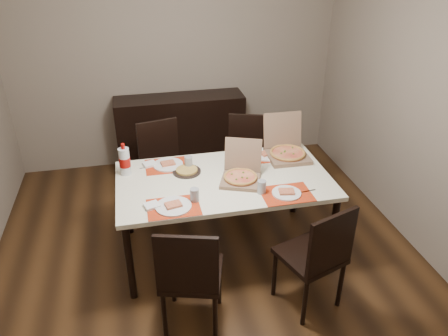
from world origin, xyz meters
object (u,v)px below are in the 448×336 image
(chair_far_left, at_px, (163,163))
(soda_bottle, at_px, (125,161))
(dining_table, at_px, (224,185))
(chair_near_right, at_px, (317,255))
(dip_bowl, at_px, (240,167))
(chair_near_left, at_px, (190,275))
(pizza_box_center, at_px, (241,174))
(chair_far_right, at_px, (247,156))
(sideboard, at_px, (181,133))

(chair_far_left, distance_m, soda_bottle, 0.77)
(dining_table, relative_size, soda_bottle, 6.28)
(chair_near_right, bearing_deg, dip_bowl, 109.76)
(chair_near_left, xyz_separation_m, chair_near_right, (0.94, 0.01, 0.00))
(chair_near_left, bearing_deg, dining_table, 63.32)
(chair_far_left, height_order, pizza_box_center, pizza_box_center)
(pizza_box_center, distance_m, dip_bowl, 0.20)
(chair_far_right, bearing_deg, soda_bottle, -156.12)
(sideboard, distance_m, pizza_box_center, 1.80)
(chair_near_right, bearing_deg, pizza_box_center, 116.35)
(chair_near_right, relative_size, chair_far_right, 1.00)
(sideboard, relative_size, soda_bottle, 5.24)
(sideboard, height_order, chair_far_right, chair_far_right)
(dining_table, bearing_deg, chair_far_right, 62.02)
(chair_near_left, height_order, soda_bottle, soda_bottle)
(dining_table, relative_size, chair_near_left, 1.94)
(chair_near_right, height_order, soda_bottle, soda_bottle)
(chair_far_right, bearing_deg, chair_near_left, -117.32)
(chair_near_left, distance_m, chair_far_left, 1.69)
(sideboard, bearing_deg, dip_bowl, -77.84)
(chair_far_left, xyz_separation_m, dip_bowl, (0.63, -0.71, 0.25))
(chair_near_right, xyz_separation_m, pizza_box_center, (-0.39, 0.78, 0.29))
(soda_bottle, bearing_deg, chair_far_left, 58.99)
(sideboard, distance_m, chair_far_left, 0.90)
(chair_near_right, relative_size, pizza_box_center, 2.12)
(sideboard, bearing_deg, pizza_box_center, -80.33)
(sideboard, relative_size, chair_near_right, 1.61)
(chair_far_left, bearing_deg, chair_near_right, -59.74)
(chair_far_left, height_order, dip_bowl, chair_far_left)
(chair_near_left, bearing_deg, chair_far_left, 91.16)
(dip_bowl, bearing_deg, pizza_box_center, -101.09)
(chair_near_left, height_order, chair_near_right, same)
(sideboard, relative_size, dining_table, 0.83)
(sideboard, distance_m, dining_table, 1.71)
(dip_bowl, height_order, soda_bottle, soda_bottle)
(sideboard, xyz_separation_m, pizza_box_center, (0.30, -1.74, 0.35))
(sideboard, distance_m, chair_near_right, 2.61)
(chair_near_left, height_order, chair_far_right, same)
(sideboard, height_order, chair_far_left, chair_far_left)
(pizza_box_center, relative_size, dip_bowl, 3.99)
(chair_near_right, height_order, chair_far_left, same)
(chair_near_left, xyz_separation_m, pizza_box_center, (0.56, 0.79, 0.29))
(dining_table, height_order, chair_near_right, chair_near_right)
(dining_table, xyz_separation_m, dip_bowl, (0.17, 0.14, 0.08))
(sideboard, bearing_deg, chair_far_right, -56.18)
(dining_table, distance_m, soda_bottle, 0.87)
(chair_near_left, height_order, chair_far_left, same)
(chair_far_left, bearing_deg, dining_table, -61.48)
(chair_near_left, relative_size, chair_far_right, 1.00)
(dining_table, distance_m, pizza_box_center, 0.19)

